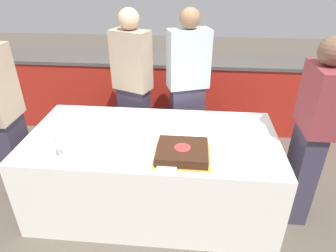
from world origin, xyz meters
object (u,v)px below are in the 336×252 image
(wine_glass, at_px, (58,143))
(person_seated_left, at_px, (4,115))
(person_standing_back, at_px, (133,88))
(person_cutting_cake, at_px, (187,90))
(plate_stack, at_px, (57,124))
(cake, at_px, (182,152))
(person_seated_right, at_px, (311,134))

(wine_glass, xyz_separation_m, person_seated_left, (-0.63, 0.37, 0.01))
(person_seated_left, relative_size, person_standing_back, 1.01)
(wine_glass, distance_m, person_cutting_cake, 1.42)
(plate_stack, height_order, person_seated_left, person_seated_left)
(cake, xyz_separation_m, plate_stack, (-1.09, 0.31, 0.01))
(plate_stack, bearing_deg, person_cutting_cake, 31.99)
(person_cutting_cake, bearing_deg, person_seated_left, 5.89)
(person_cutting_cake, xyz_separation_m, person_standing_back, (-0.56, -0.00, 0.00))
(wine_glass, relative_size, person_seated_right, 0.12)
(wine_glass, height_order, person_seated_right, person_seated_right)
(person_seated_left, xyz_separation_m, person_standing_back, (0.96, 0.73, -0.02))
(wine_glass, bearing_deg, person_seated_left, 149.27)
(person_seated_left, xyz_separation_m, person_seated_right, (2.52, 0.00, -0.05))
(person_seated_right, bearing_deg, person_standing_back, -115.15)
(cake, bearing_deg, person_seated_right, 14.93)
(person_standing_back, bearing_deg, person_seated_left, 59.65)
(wine_glass, bearing_deg, person_seated_right, 11.12)
(plate_stack, height_order, wine_glass, wine_glass)
(person_seated_left, bearing_deg, plate_stack, -83.54)
(cake, relative_size, person_seated_right, 0.26)
(person_seated_right, bearing_deg, wine_glass, -78.88)
(plate_stack, relative_size, person_standing_back, 0.14)
(person_cutting_cake, bearing_deg, cake, 70.21)
(person_cutting_cake, xyz_separation_m, person_seated_right, (1.00, -0.73, -0.03))
(person_seated_left, height_order, person_seated_right, person_seated_left)
(plate_stack, relative_size, person_seated_right, 0.15)
(person_seated_left, relative_size, person_seated_right, 1.05)
(cake, relative_size, wine_glass, 2.23)
(wine_glass, bearing_deg, plate_stack, 115.17)
(cake, distance_m, plate_stack, 1.14)
(wine_glass, height_order, person_cutting_cake, person_cutting_cake)
(plate_stack, relative_size, person_cutting_cake, 0.14)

